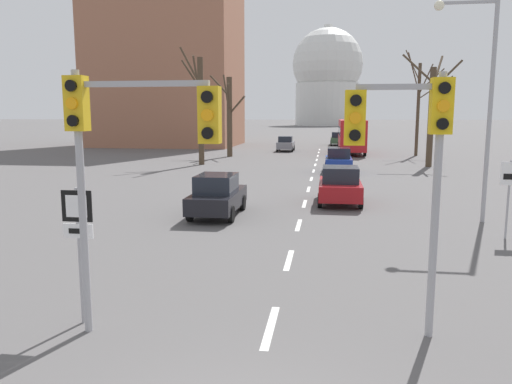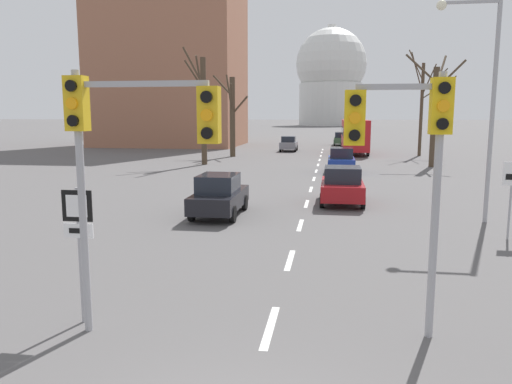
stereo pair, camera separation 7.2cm
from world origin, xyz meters
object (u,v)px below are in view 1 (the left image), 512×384
speed_limit_sign (509,186)px  street_lamp_right (480,88)px  sedan_near_right (286,144)px  city_bus (351,134)px  route_sign_post (78,232)px  sedan_far_left (217,195)px  traffic_signal_near_right (409,140)px  sedan_near_left (337,139)px  sedan_far_right (340,185)px  traffic_signal_near_left (124,136)px  sedan_mid_centre (338,160)px

speed_limit_sign → street_lamp_right: 4.22m
sedan_near_right → city_bus: 7.48m
speed_limit_sign → street_lamp_right: bearing=97.9°
route_sign_post → sedan_far_left: (0.31, 10.62, -0.99)m
traffic_signal_near_right → sedan_near_left: size_ratio=1.05×
sedan_far_right → traffic_signal_near_left: bearing=-105.9°
sedan_near_right → sedan_far_right: sedan_far_right is taller
traffic_signal_near_right → sedan_far_right: (-0.83, 13.75, -2.74)m
sedan_near_left → traffic_signal_near_right: bearing=-89.7°
route_sign_post → traffic_signal_near_left: bearing=-16.5°
city_bus → sedan_near_right: bearing=162.2°
route_sign_post → sedan_near_left: 58.80m
city_bus → sedan_far_left: bearing=-101.2°
sedan_near_left → sedan_far_right: sedan_near_left is taller
sedan_near_right → sedan_far_right: 32.93m
speed_limit_sign → sedan_mid_centre: 18.97m
city_bus → street_lamp_right: bearing=-84.7°
street_lamp_right → sedan_far_left: 10.65m
sedan_far_left → city_bus: bearing=78.8°
sedan_mid_centre → city_bus: size_ratio=0.37×
traffic_signal_near_left → sedan_far_right: 15.28m
sedan_near_left → sedan_far_left: sedan_near_left is taller
route_sign_post → sedan_near_left: bearing=84.3°
speed_limit_sign → city_bus: 36.28m
speed_limit_sign → city_bus: city_bus is taller
route_sign_post → sedan_far_right: bearing=69.7°
street_lamp_right → sedan_far_right: size_ratio=2.05×
city_bus → sedan_near_left: bearing=94.9°
speed_limit_sign → sedan_near_right: speed_limit_sign is taller
speed_limit_sign → sedan_far_left: 10.48m
sedan_far_left → speed_limit_sign: bearing=-13.1°
sedan_near_left → speed_limit_sign: bearing=-84.7°
traffic_signal_near_right → city_bus: traffic_signal_near_right is taller
street_lamp_right → sedan_far_left: (-9.80, -0.29, -4.16)m
route_sign_post → sedan_far_right: (5.23, 14.11, -0.98)m
sedan_near_left → city_bus: (1.21, -14.14, 1.19)m
traffic_signal_near_left → sedan_near_right: bearing=91.4°
traffic_signal_near_right → sedan_far_right: bearing=93.5°
sedan_far_right → city_bus: city_bus is taller
street_lamp_right → sedan_near_right: size_ratio=2.03×
traffic_signal_near_right → traffic_signal_near_left: bearing=-172.0°
sedan_near_left → sedan_mid_centre: sedan_mid_centre is taller
sedan_far_right → sedan_near_left: bearing=89.3°
traffic_signal_near_left → city_bus: (5.88, 44.69, -1.61)m
route_sign_post → speed_limit_sign: 13.33m
route_sign_post → sedan_far_left: bearing=88.3°
street_lamp_right → sedan_near_left: bearing=95.2°
route_sign_post → speed_limit_sign: size_ratio=1.04×
route_sign_post → city_bus: bearing=81.0°
route_sign_post → street_lamp_right: street_lamp_right is taller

